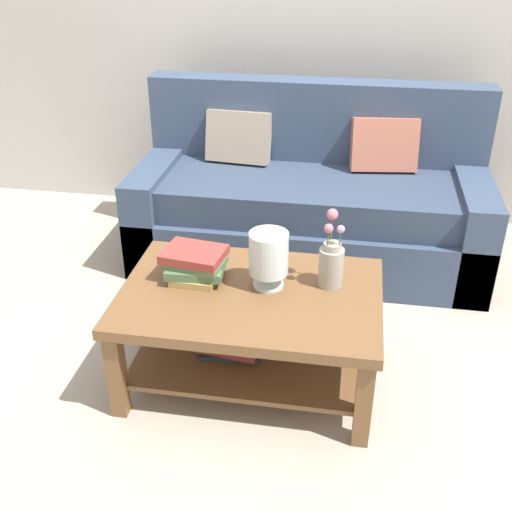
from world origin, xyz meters
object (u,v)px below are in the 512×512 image
object	(u,v)px
couch	(310,202)
flower_pitcher	(331,262)
book_stack_main	(195,264)
glass_hurricane_vase	(269,255)
coffee_table	(249,317)

from	to	relation	value
couch	flower_pitcher	bearing A→B (deg)	-80.60
couch	flower_pitcher	size ratio (longest dim) A/B	5.90
couch	book_stack_main	bearing A→B (deg)	-109.46
glass_hurricane_vase	couch	bearing A→B (deg)	86.06
book_stack_main	glass_hurricane_vase	bearing A→B (deg)	-1.81
book_stack_main	couch	bearing A→B (deg)	70.54
flower_pitcher	book_stack_main	bearing A→B (deg)	-175.79
couch	glass_hurricane_vase	distance (m)	1.24
couch	coffee_table	world-z (taller)	couch
coffee_table	glass_hurricane_vase	world-z (taller)	glass_hurricane_vase
book_stack_main	flower_pitcher	distance (m)	0.62
couch	book_stack_main	world-z (taller)	couch
flower_pitcher	coffee_table	bearing A→B (deg)	-160.97
glass_hurricane_vase	flower_pitcher	size ratio (longest dim) A/B	0.73
flower_pitcher	couch	bearing A→B (deg)	99.40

